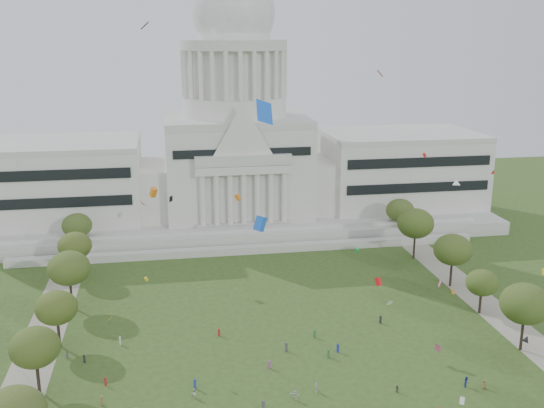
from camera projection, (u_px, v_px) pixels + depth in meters
capitol at (236, 154)px, 201.75m from camera, size 160.00×64.50×91.30m
path_left at (35, 358)px, 120.18m from camera, size 8.00×160.00×0.04m
path_right at (505, 320)px, 135.78m from camera, size 8.00×160.00×0.04m
row_tree_l_2 at (35, 347)px, 106.37m from camera, size 8.42×8.42×11.97m
row_tree_r_2 at (525, 304)px, 120.69m from camera, size 9.55×9.55×13.58m
row_tree_l_3 at (56, 308)px, 122.42m from camera, size 8.12×8.12×11.55m
row_tree_r_3 at (482, 283)px, 137.62m from camera, size 7.01×7.01×9.98m
row_tree_l_4 at (69, 268)px, 139.72m from camera, size 9.29×9.29×13.21m
row_tree_r_4 at (453, 250)px, 151.91m from camera, size 9.19×9.19×13.06m
row_tree_l_5 at (75, 246)px, 157.49m from camera, size 8.33×8.33×11.85m
row_tree_r_5 at (416, 223)px, 170.72m from camera, size 9.82×9.82×13.96m
row_tree_l_6 at (77, 226)px, 174.51m from camera, size 8.19×8.19×11.64m
row_tree_r_6 at (400, 210)px, 188.57m from camera, size 8.42×8.42×11.97m
person_0 at (484, 384)px, 109.59m from camera, size 0.87×0.94×1.61m
person_2 at (467, 382)px, 110.05m from camera, size 1.08×1.10×1.96m
person_4 at (316, 387)px, 108.45m from camera, size 0.63×1.09×1.83m
person_5 at (295, 395)px, 106.21m from camera, size 1.75×1.45×1.78m
person_8 at (194, 393)px, 106.79m from camera, size 0.90×0.63×1.70m
person_10 at (397, 389)px, 108.46m from camera, size 0.63×0.89×1.38m
distant_crowd at (236, 385)px, 109.31m from camera, size 63.73×40.20×1.85m
kite_swarm at (316, 256)px, 97.88m from camera, size 87.88×104.76×65.84m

